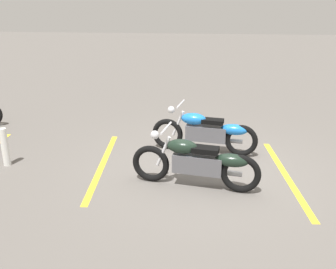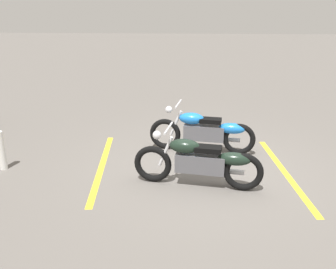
{
  "view_description": "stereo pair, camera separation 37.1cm",
  "coord_description": "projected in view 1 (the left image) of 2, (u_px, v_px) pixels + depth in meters",
  "views": [
    {
      "loc": [
        0.02,
        6.64,
        3.06
      ],
      "look_at": [
        0.76,
        0.0,
        0.65
      ],
      "focal_mm": 40.3,
      "sensor_mm": 36.0,
      "label": 1
    },
    {
      "loc": [
        0.39,
        6.67,
        3.06
      ],
      "look_at": [
        0.76,
        0.0,
        0.65
      ],
      "focal_mm": 40.3,
      "sensor_mm": 36.0,
      "label": 2
    }
  ],
  "objects": [
    {
      "name": "parking_stripe_mid",
      "position": [
        102.0,
        165.0,
        7.38
      ],
      "size": [
        0.41,
        3.2,
        0.01
      ],
      "primitive_type": "cube",
      "rotation": [
        0.0,
        0.0,
        1.66
      ],
      "color": "yellow",
      "rests_on": "ground"
    },
    {
      "name": "bollard_post",
      "position": [
        5.0,
        147.0,
        7.24
      ],
      "size": [
        0.14,
        0.14,
        0.75
      ],
      "primitive_type": "cylinder",
      "color": "white",
      "rests_on": "ground"
    },
    {
      "name": "motorcycle_dark_foreground",
      "position": [
        198.0,
        162.0,
        6.37
      ],
      "size": [
        2.22,
        0.65,
        1.04
      ],
      "rotation": [
        0.0,
        0.0,
        -0.16
      ],
      "color": "black",
      "rests_on": "ground"
    },
    {
      "name": "parking_stripe_near",
      "position": [
        286.0,
        175.0,
        6.93
      ],
      "size": [
        0.41,
        3.2,
        0.01
      ],
      "primitive_type": "cube",
      "rotation": [
        0.0,
        0.0,
        1.66
      ],
      "color": "yellow",
      "rests_on": "ground"
    },
    {
      "name": "motorcycle_bright_foreground",
      "position": [
        206.0,
        132.0,
        7.82
      ],
      "size": [
        2.22,
        0.64,
        1.04
      ],
      "rotation": [
        0.0,
        0.0,
        -0.16
      ],
      "color": "black",
      "rests_on": "ground"
    },
    {
      "name": "ground_plane",
      "position": [
        207.0,
        168.0,
        7.25
      ],
      "size": [
        60.0,
        60.0,
        0.0
      ],
      "primitive_type": "plane",
      "color": "#66605B"
    }
  ]
}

